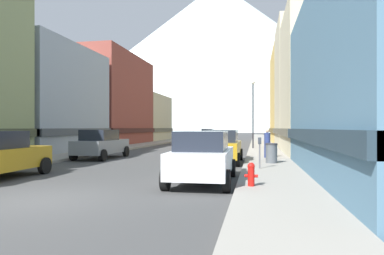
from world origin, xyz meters
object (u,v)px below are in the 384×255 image
fire_hydrant_near (251,173)px  streetlamp_right (253,104)px  car_left_1 (101,144)px  car_driving_0 (207,134)px  car_right_1 (222,146)px  trash_bin_right (271,153)px  parking_meter_near (260,148)px  pedestrian_0 (267,144)px  car_right_0 (203,157)px

fire_hydrant_near → streetlamp_right: (-0.10, 19.42, 3.46)m
car_left_1 → car_driving_0: same height
car_right_1 → trash_bin_right: car_right_1 is taller
car_left_1 → fire_hydrant_near: bearing=-45.0°
car_left_1 → trash_bin_right: 10.41m
car_driving_0 → parking_meter_near: bearing=-78.5°
pedestrian_0 → streetlamp_right: streetlamp_right is taller
car_right_0 → trash_bin_right: (2.55, 5.78, -0.26)m
fire_hydrant_near → car_right_1: bearing=101.7°
car_left_1 → pedestrian_0: size_ratio=2.64×
car_right_0 → fire_hydrant_near: (1.65, -1.19, -0.37)m
pedestrian_0 → streetlamp_right: (-0.90, 9.31, 3.06)m
car_right_1 → car_driving_0: 33.12m
car_right_0 → parking_meter_near: (1.95, 3.35, 0.11)m
car_right_0 → parking_meter_near: bearing=59.8°
car_driving_0 → parking_meter_near: car_driving_0 is taller
car_right_0 → car_right_1: 6.79m
streetlamp_right → car_left_1: bearing=-132.0°
car_driving_0 → streetlamp_right: size_ratio=0.75×
car_right_1 → streetlamp_right: 11.95m
car_right_1 → pedestrian_0: bearing=41.0°
streetlamp_right → pedestrian_0: bearing=-84.5°
car_right_0 → fire_hydrant_near: bearing=-35.9°
car_right_1 → pedestrian_0: size_ratio=2.62×
car_driving_0 → fire_hydrant_near: car_driving_0 is taller
car_driving_0 → pedestrian_0: size_ratio=2.62×
fire_hydrant_near → streetlamp_right: size_ratio=0.12×
streetlamp_right → fire_hydrant_near: bearing=-89.7°
car_driving_0 → fire_hydrant_near: size_ratio=6.25×
fire_hydrant_near → trash_bin_right: size_ratio=0.72×
car_left_1 → trash_bin_right: size_ratio=4.52×
trash_bin_right → car_left_1: bearing=167.4°
car_left_1 → parking_meter_near: car_left_1 is taller
car_right_1 → car_right_0: bearing=-90.0°
car_right_0 → streetlamp_right: bearing=85.1°
car_right_1 → parking_meter_near: bearing=-60.4°
fire_hydrant_near → pedestrian_0: (0.80, 10.11, 0.40)m
car_right_1 → trash_bin_right: 2.75m
car_right_1 → car_driving_0: (-5.40, 32.68, 0.00)m
car_driving_0 → streetlamp_right: streetlamp_right is taller
parking_meter_near → streetlamp_right: (-0.40, 14.88, 2.97)m
car_right_1 → car_driving_0: same height
car_left_1 → streetlamp_right: (9.15, 10.17, 3.09)m
parking_meter_near → car_right_0: bearing=-120.2°
parking_meter_near → car_left_1: bearing=153.8°
trash_bin_right → streetlamp_right: (-1.00, 12.44, 3.34)m
parking_meter_near → pedestrian_0: pedestrian_0 is taller
fire_hydrant_near → streetlamp_right: 19.73m
car_right_1 → parking_meter_near: 3.95m
car_right_0 → car_right_1: (-0.00, 6.79, 0.00)m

